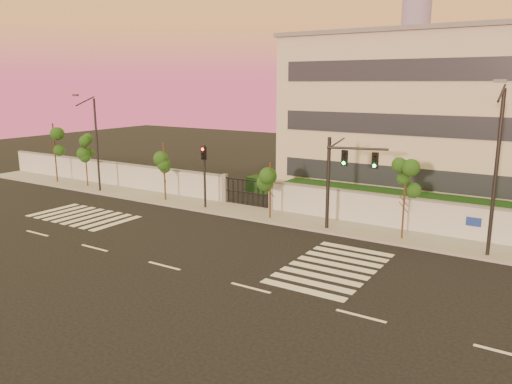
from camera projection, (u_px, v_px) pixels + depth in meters
ground at (164, 266)px, 24.20m from camera, size 120.00×120.00×0.00m
sidewalk at (273, 216)px, 32.85m from camera, size 60.00×3.00×0.15m
perimeter_wall at (286, 198)px, 33.82m from camera, size 60.00×0.36×2.20m
hedge_row at (317, 196)px, 35.59m from camera, size 41.00×4.25×1.80m
institutional_building at (460, 118)px, 36.35m from camera, size 24.40×12.40×12.25m
road_markings at (189, 240)px, 28.12m from camera, size 57.00×7.62×0.02m
street_tree_a at (54, 140)px, 43.18m from camera, size 1.50×1.19×5.29m
street_tree_b at (85, 149)px, 41.66m from camera, size 1.35×1.07×4.47m
street_tree_c at (164, 158)px, 36.64m from camera, size 1.51×1.20×4.44m
street_tree_d at (271, 178)px, 31.76m from camera, size 1.44×1.14×3.76m
street_tree_e at (406, 182)px, 27.31m from camera, size 1.31×1.04×4.60m
traffic_signal_main at (340, 173)px, 28.97m from camera, size 3.51×1.03×5.61m
traffic_signal_secondary at (204, 168)px, 34.44m from camera, size 0.36×0.34×4.59m
streetlight_west at (95, 140)px, 39.44m from camera, size 0.47×1.89×7.86m
streetlight_east at (496, 165)px, 24.18m from camera, size 0.53×2.13×8.85m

